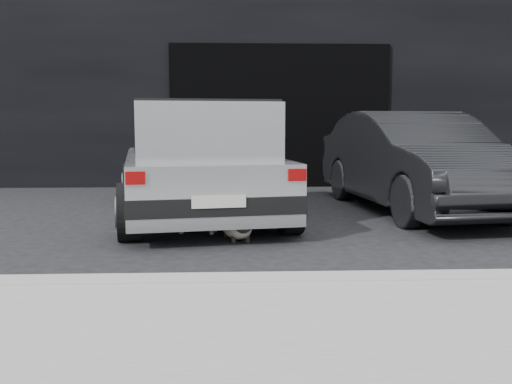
{
  "coord_description": "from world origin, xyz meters",
  "views": [
    {
      "loc": [
        0.1,
        -6.51,
        1.21
      ],
      "look_at": [
        0.34,
        -1.19,
        0.55
      ],
      "focal_mm": 40.0,
      "sensor_mm": 36.0,
      "label": 1
    }
  ],
  "objects_px": {
    "second_car": "(415,162)",
    "cat_white": "(201,215)",
    "cat_siamese": "(238,227)",
    "silver_hatchback": "(198,155)"
  },
  "relations": [
    {
      "from": "silver_hatchback",
      "to": "second_car",
      "type": "relative_size",
      "value": 1.01
    },
    {
      "from": "cat_siamese",
      "to": "cat_white",
      "type": "height_order",
      "value": "cat_white"
    },
    {
      "from": "cat_white",
      "to": "cat_siamese",
      "type": "bearing_deg",
      "value": 54.44
    },
    {
      "from": "second_car",
      "to": "cat_white",
      "type": "distance_m",
      "value": 3.16
    },
    {
      "from": "silver_hatchback",
      "to": "cat_siamese",
      "type": "relative_size",
      "value": 4.93
    },
    {
      "from": "silver_hatchback",
      "to": "cat_siamese",
      "type": "xyz_separation_m",
      "value": [
        0.48,
        -1.43,
        -0.65
      ]
    },
    {
      "from": "cat_siamese",
      "to": "second_car",
      "type": "bearing_deg",
      "value": -155.7
    },
    {
      "from": "silver_hatchback",
      "to": "second_car",
      "type": "distance_m",
      "value": 2.91
    },
    {
      "from": "second_car",
      "to": "cat_white",
      "type": "height_order",
      "value": "second_car"
    },
    {
      "from": "silver_hatchback",
      "to": "cat_white",
      "type": "bearing_deg",
      "value": -94.18
    }
  ]
}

